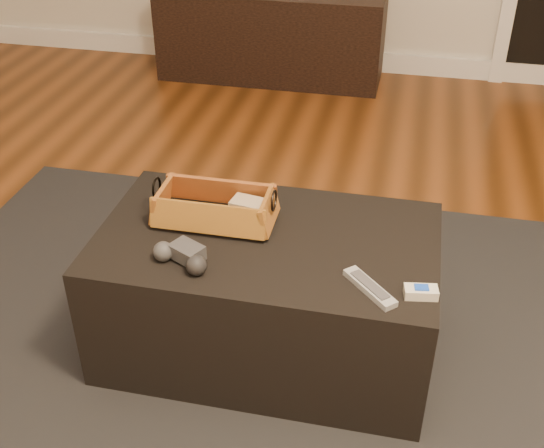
% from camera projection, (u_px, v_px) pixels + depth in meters
% --- Properties ---
extents(floor, '(5.00, 5.50, 0.01)m').
position_uv_depth(floor, '(257.00, 381.00, 2.11)').
color(floor, brown).
rests_on(floor, ground).
extents(baseboard, '(5.00, 0.04, 0.12)m').
position_uv_depth(baseboard, '(357.00, 60.00, 4.30)').
color(baseboard, white).
rests_on(baseboard, floor).
extents(media_cabinet, '(1.33, 0.45, 0.52)m').
position_uv_depth(media_cabinet, '(272.00, 34.00, 4.10)').
color(media_cabinet, black).
rests_on(media_cabinet, floor).
extents(area_rug, '(2.60, 2.00, 0.01)m').
position_uv_depth(area_rug, '(264.00, 354.00, 2.19)').
color(area_rug, black).
rests_on(area_rug, floor).
extents(ottoman, '(1.00, 0.60, 0.42)m').
position_uv_depth(ottoman, '(267.00, 292.00, 2.11)').
color(ottoman, black).
rests_on(ottoman, area_rug).
extents(tv_remote, '(0.19, 0.06, 0.02)m').
position_uv_depth(tv_remote, '(208.00, 216.00, 2.05)').
color(tv_remote, black).
rests_on(tv_remote, wicker_basket).
extents(cloth_bundle, '(0.11, 0.08, 0.05)m').
position_uv_depth(cloth_bundle, '(248.00, 208.00, 2.05)').
color(cloth_bundle, tan).
rests_on(cloth_bundle, wicker_basket).
extents(wicker_basket, '(0.37, 0.19, 0.13)m').
position_uv_depth(wicker_basket, '(215.00, 209.00, 2.04)').
color(wicker_basket, '#AF5E27').
rests_on(wicker_basket, ottoman).
extents(game_controller, '(0.18, 0.14, 0.06)m').
position_uv_depth(game_controller, '(183.00, 256.00, 1.87)').
color(game_controller, '#333336').
rests_on(game_controller, ottoman).
extents(silver_remote, '(0.15, 0.16, 0.02)m').
position_uv_depth(silver_remote, '(370.00, 287.00, 1.78)').
color(silver_remote, '#ADB0B4').
rests_on(silver_remote, ottoman).
extents(cream_gadget, '(0.09, 0.06, 0.03)m').
position_uv_depth(cream_gadget, '(421.00, 292.00, 1.76)').
color(cream_gadget, beige).
rests_on(cream_gadget, ottoman).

